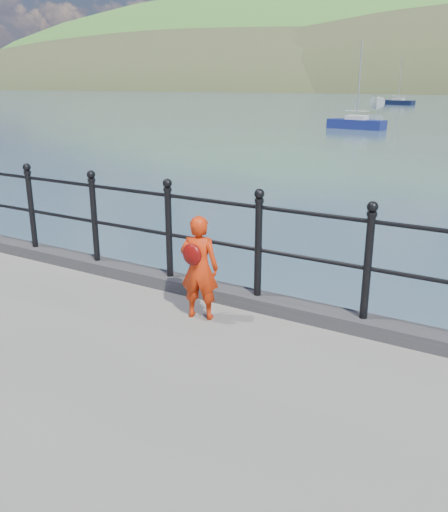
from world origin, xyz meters
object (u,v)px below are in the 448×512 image
Objects in this scene: child at (199,267)px; sailboat_left at (398,103)px; sailboat_port at (356,124)px; railing at (211,229)px; launch_white at (377,104)px.

sailboat_left is (-18.06, 81.77, -1.23)m from child.
sailboat_port is at bearing -65.30° from sailboat_left.
sailboat_port is at bearing -91.21° from child.
railing is 2.81× the size of sailboat_port.
launch_white is at bearing -67.48° from sailboat_left.
railing is 83.17m from sailboat_left.
launch_white is 23.93m from sailboat_port.
launch_white is 0.65× the size of sailboat_left.
railing reaches higher than child.
railing is 0.64m from child.
launch_white is at bearing 109.83° from sailboat_port.
child is 37.68m from sailboat_port.
railing is at bearing -89.00° from launch_white.
sailboat_port is at bearing 105.18° from railing.
child is 0.17× the size of sailboat_port.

